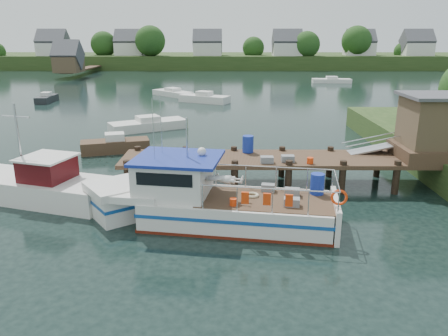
{
  "coord_description": "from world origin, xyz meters",
  "views": [
    {
      "loc": [
        -0.89,
        -20.58,
        7.12
      ],
      "look_at": [
        -1.0,
        -1.5,
        1.3
      ],
      "focal_mm": 35.0,
      "sensor_mm": 36.0,
      "label": 1
    }
  ],
  "objects_px": {
    "lobster_boat": "(206,201)",
    "work_boat": "(33,184)",
    "moored_rowboat": "(115,145)",
    "moored_b": "(204,98)",
    "moored_a": "(148,125)",
    "moored_d": "(173,93)",
    "moored_far": "(332,80)",
    "dock": "(379,141)",
    "moored_e": "(47,98)"
  },
  "relations": [
    {
      "from": "dock",
      "to": "moored_far",
      "type": "height_order",
      "value": "dock"
    },
    {
      "from": "dock",
      "to": "moored_e",
      "type": "xyz_separation_m",
      "value": [
        -27.39,
        27.84,
        -1.84
      ]
    },
    {
      "from": "dock",
      "to": "moored_d",
      "type": "distance_m",
      "value": 35.81
    },
    {
      "from": "moored_far",
      "to": "moored_a",
      "type": "bearing_deg",
      "value": -134.17
    },
    {
      "from": "moored_far",
      "to": "moored_b",
      "type": "xyz_separation_m",
      "value": [
        -18.78,
        -20.69,
        0.08
      ]
    },
    {
      "from": "moored_a",
      "to": "moored_rowboat",
      "type": "bearing_deg",
      "value": -106.49
    },
    {
      "from": "moored_far",
      "to": "moored_a",
      "type": "height_order",
      "value": "moored_a"
    },
    {
      "from": "work_boat",
      "to": "moored_e",
      "type": "height_order",
      "value": "work_boat"
    },
    {
      "from": "work_boat",
      "to": "moored_d",
      "type": "bearing_deg",
      "value": 104.08
    },
    {
      "from": "moored_a",
      "to": "moored_b",
      "type": "distance_m",
      "value": 15.0
    },
    {
      "from": "moored_rowboat",
      "to": "moored_d",
      "type": "bearing_deg",
      "value": 102.59
    },
    {
      "from": "moored_far",
      "to": "moored_e",
      "type": "xyz_separation_m",
      "value": [
        -36.32,
        -20.46,
        0.03
      ]
    },
    {
      "from": "moored_b",
      "to": "moored_e",
      "type": "height_order",
      "value": "moored_b"
    },
    {
      "from": "dock",
      "to": "moored_rowboat",
      "type": "distance_m",
      "value": 15.84
    },
    {
      "from": "moored_a",
      "to": "moored_e",
      "type": "xyz_separation_m",
      "value": [
        -13.85,
        14.77,
        -0.0
      ]
    },
    {
      "from": "moored_d",
      "to": "moored_far",
      "type": "bearing_deg",
      "value": 19.43
    },
    {
      "from": "moored_far",
      "to": "dock",
      "type": "bearing_deg",
      "value": -112.11
    },
    {
      "from": "moored_b",
      "to": "moored_d",
      "type": "relative_size",
      "value": 1.06
    },
    {
      "from": "lobster_boat",
      "to": "work_boat",
      "type": "height_order",
      "value": "lobster_boat"
    },
    {
      "from": "moored_b",
      "to": "dock",
      "type": "bearing_deg",
      "value": -79.56
    },
    {
      "from": "work_boat",
      "to": "moored_rowboat",
      "type": "height_order",
      "value": "work_boat"
    },
    {
      "from": "moored_far",
      "to": "work_boat",
      "type": "bearing_deg",
      "value": -128.08
    },
    {
      "from": "moored_a",
      "to": "dock",
      "type": "bearing_deg",
      "value": -52.86
    },
    {
      "from": "lobster_boat",
      "to": "moored_a",
      "type": "bearing_deg",
      "value": 115.76
    },
    {
      "from": "moored_rowboat",
      "to": "moored_far",
      "type": "distance_m",
      "value": 48.14
    },
    {
      "from": "moored_d",
      "to": "work_boat",
      "type": "bearing_deg",
      "value": -107.99
    },
    {
      "from": "lobster_boat",
      "to": "moored_rowboat",
      "type": "height_order",
      "value": "lobster_boat"
    },
    {
      "from": "moored_a",
      "to": "moored_b",
      "type": "height_order",
      "value": "moored_b"
    },
    {
      "from": "lobster_boat",
      "to": "moored_a",
      "type": "height_order",
      "value": "lobster_boat"
    },
    {
      "from": "moored_b",
      "to": "moored_d",
      "type": "xyz_separation_m",
      "value": [
        -4.12,
        5.31,
        -0.09
      ]
    },
    {
      "from": "moored_far",
      "to": "moored_e",
      "type": "bearing_deg",
      "value": -162.24
    },
    {
      "from": "moored_e",
      "to": "lobster_boat",
      "type": "bearing_deg",
      "value": -70.91
    },
    {
      "from": "work_boat",
      "to": "moored_a",
      "type": "bearing_deg",
      "value": 97.94
    },
    {
      "from": "work_boat",
      "to": "moored_d",
      "type": "distance_m",
      "value": 35.07
    },
    {
      "from": "moored_far",
      "to": "moored_d",
      "type": "height_order",
      "value": "moored_far"
    },
    {
      "from": "moored_rowboat",
      "to": "moored_b",
      "type": "distance_m",
      "value": 21.88
    },
    {
      "from": "lobster_boat",
      "to": "dock",
      "type": "bearing_deg",
      "value": 38.24
    },
    {
      "from": "work_boat",
      "to": "moored_b",
      "type": "bearing_deg",
      "value": 95.68
    },
    {
      "from": "lobster_boat",
      "to": "moored_a",
      "type": "distance_m",
      "value": 18.46
    },
    {
      "from": "dock",
      "to": "moored_d",
      "type": "xyz_separation_m",
      "value": [
        -13.97,
        32.92,
        -1.88
      ]
    },
    {
      "from": "moored_a",
      "to": "moored_d",
      "type": "bearing_deg",
      "value": 82.36
    },
    {
      "from": "moored_rowboat",
      "to": "moored_e",
      "type": "relative_size",
      "value": 1.12
    },
    {
      "from": "work_boat",
      "to": "moored_b",
      "type": "height_order",
      "value": "work_boat"
    },
    {
      "from": "work_boat",
      "to": "moored_rowboat",
      "type": "bearing_deg",
      "value": 96.26
    },
    {
      "from": "moored_rowboat",
      "to": "moored_b",
      "type": "xyz_separation_m",
      "value": [
        4.61,
        21.39,
        0.0
      ]
    },
    {
      "from": "dock",
      "to": "moored_d",
      "type": "relative_size",
      "value": 3.02
    },
    {
      "from": "moored_rowboat",
      "to": "moored_far",
      "type": "xyz_separation_m",
      "value": [
        23.39,
        42.08,
        -0.08
      ]
    },
    {
      "from": "dock",
      "to": "moored_far",
      "type": "xyz_separation_m",
      "value": [
        8.93,
        48.31,
        -1.87
      ]
    },
    {
      "from": "work_boat",
      "to": "moored_a",
      "type": "height_order",
      "value": "work_boat"
    },
    {
      "from": "dock",
      "to": "moored_b",
      "type": "height_order",
      "value": "dock"
    }
  ]
}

